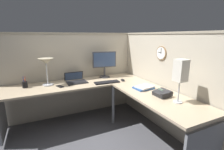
# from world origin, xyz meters

# --- Properties ---
(ground_plane) EXTENTS (6.80, 6.80, 0.00)m
(ground_plane) POSITION_xyz_m (0.00, 0.00, 0.00)
(ground_plane) COLOR #47474C
(cubicle_wall_back) EXTENTS (2.57, 0.12, 1.58)m
(cubicle_wall_back) POSITION_xyz_m (-0.36, 0.87, 0.79)
(cubicle_wall_back) COLOR #B7AD99
(cubicle_wall_back) RESTS_ON ground
(cubicle_wall_right) EXTENTS (0.12, 2.37, 1.58)m
(cubicle_wall_right) POSITION_xyz_m (0.87, -0.27, 0.79)
(cubicle_wall_right) COLOR #B7AD99
(cubicle_wall_right) RESTS_ON ground
(desk) EXTENTS (2.35, 2.15, 0.73)m
(desk) POSITION_xyz_m (-0.15, -0.05, 0.63)
(desk) COLOR tan
(desk) RESTS_ON ground
(monitor) EXTENTS (0.46, 0.20, 0.50)m
(monitor) POSITION_xyz_m (0.21, 0.64, 1.02)
(monitor) COLOR #38383D
(monitor) RESTS_ON desk
(laptop) EXTENTS (0.34, 0.38, 0.22)m
(laptop) POSITION_xyz_m (-0.38, 0.59, 0.75)
(laptop) COLOR #232326
(laptop) RESTS_ON desk
(keyboard) EXTENTS (0.44, 0.17, 0.02)m
(keyboard) POSITION_xyz_m (0.09, 0.26, 0.74)
(keyboard) COLOR black
(keyboard) RESTS_ON desk
(computer_mouse) EXTENTS (0.06, 0.10, 0.03)m
(computer_mouse) POSITION_xyz_m (0.39, 0.25, 0.75)
(computer_mouse) COLOR black
(computer_mouse) RESTS_ON desk
(desk_lamp_dome) EXTENTS (0.24, 0.24, 0.44)m
(desk_lamp_dome) POSITION_xyz_m (-0.84, 0.56, 1.09)
(desk_lamp_dome) COLOR #B7BABF
(desk_lamp_dome) RESTS_ON desk
(pen_cup) EXTENTS (0.08, 0.08, 0.18)m
(pen_cup) POSITION_xyz_m (-1.18, 0.57, 0.78)
(pen_cup) COLOR black
(pen_cup) RESTS_ON desk
(cell_phone) EXTENTS (0.12, 0.16, 0.01)m
(cell_phone) POSITION_xyz_m (-0.68, 0.38, 0.73)
(cell_phone) COLOR black
(cell_phone) RESTS_ON desk
(office_phone) EXTENTS (0.19, 0.21, 0.11)m
(office_phone) POSITION_xyz_m (0.50, -0.65, 0.77)
(office_phone) COLOR #232326
(office_phone) RESTS_ON desk
(book_stack) EXTENTS (0.31, 0.24, 0.04)m
(book_stack) POSITION_xyz_m (0.47, -0.28, 0.75)
(book_stack) COLOR #335999
(book_stack) RESTS_ON desk
(desk_lamp_paper) EXTENTS (0.13, 0.13, 0.53)m
(desk_lamp_paper) POSITION_xyz_m (0.53, -0.89, 1.11)
(desk_lamp_paper) COLOR #B7BABF
(desk_lamp_paper) RESTS_ON desk
(wall_clock) EXTENTS (0.04, 0.22, 0.22)m
(wall_clock) POSITION_xyz_m (0.82, -0.23, 1.26)
(wall_clock) COLOR olive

